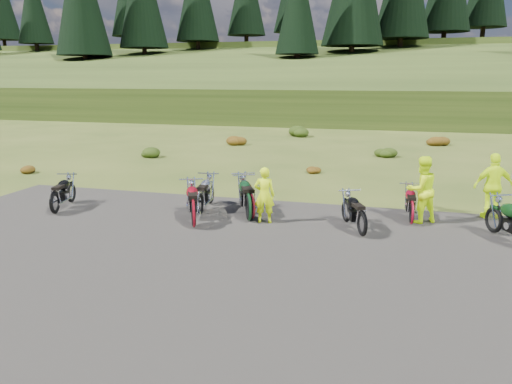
% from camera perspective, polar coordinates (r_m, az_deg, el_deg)
% --- Properties ---
extents(ground, '(300.00, 300.00, 0.00)m').
position_cam_1_polar(ground, '(12.64, 1.44, -5.61)').
color(ground, '#344617').
rests_on(ground, ground).
extents(gravel_pad, '(20.00, 12.00, 0.04)m').
position_cam_1_polar(gravel_pad, '(10.83, -1.15, -8.90)').
color(gravel_pad, black).
rests_on(gravel_pad, ground).
extents(hill_slope, '(300.00, 45.97, 9.37)m').
position_cam_1_polar(hill_slope, '(61.81, 12.90, 9.07)').
color(hill_slope, '#263712').
rests_on(hill_slope, ground).
extents(hill_plateau, '(300.00, 90.00, 9.17)m').
position_cam_1_polar(hill_plateau, '(121.71, 14.34, 10.86)').
color(hill_plateau, '#263712').
rests_on(hill_plateau, ground).
extents(conifer_13, '(5.72, 5.72, 15.00)m').
position_cam_1_polar(conifer_13, '(97.17, -24.16, 19.06)').
color(conifer_13, black).
rests_on(conifer_13, ground).
extents(conifer_14, '(5.28, 5.28, 14.00)m').
position_cam_1_polar(conifer_14, '(98.59, -19.00, 19.78)').
color(conifer_14, black).
rests_on(conifer_14, ground).
extents(conifer_21, '(5.28, 5.28, 14.00)m').
position_cam_1_polar(conifer_21, '(63.32, 4.80, 20.84)').
color(conifer_21, black).
rests_on(conifer_21, ground).
extents(shrub_0, '(0.77, 0.77, 0.45)m').
position_cam_1_polar(shrub_0, '(23.37, -24.42, 2.53)').
color(shrub_0, '#59250B').
rests_on(shrub_0, ground).
extents(shrub_1, '(1.03, 1.03, 0.61)m').
position_cam_1_polar(shrub_1, '(26.13, -12.07, 4.60)').
color(shrub_1, '#1E360D').
rests_on(shrub_1, ground).
extents(shrub_2, '(1.30, 1.30, 0.77)m').
position_cam_1_polar(shrub_2, '(29.87, -2.39, 6.07)').
color(shrub_2, '#59250B').
rests_on(shrub_2, ground).
extents(shrub_3, '(1.56, 1.56, 0.92)m').
position_cam_1_polar(shrub_3, '(34.27, 5.01, 7.08)').
color(shrub_3, '#1E360D').
rests_on(shrub_3, ground).
extents(shrub_4, '(0.77, 0.77, 0.45)m').
position_cam_1_polar(shrub_4, '(21.42, 6.39, 2.76)').
color(shrub_4, '#59250B').
rests_on(shrub_4, ground).
extents(shrub_5, '(1.03, 1.03, 0.61)m').
position_cam_1_polar(shrub_5, '(26.38, 14.51, 4.55)').
color(shrub_5, '#1E360D').
rests_on(shrub_5, ground).
extents(shrub_6, '(1.30, 1.30, 0.77)m').
position_cam_1_polar(shrub_6, '(31.73, 19.99, 5.72)').
color(shrub_6, '#59250B').
rests_on(shrub_6, ground).
extents(motorcycle_0, '(1.14, 2.08, 1.03)m').
position_cam_1_polar(motorcycle_0, '(16.14, -21.90, -2.40)').
color(motorcycle_0, black).
rests_on(motorcycle_0, ground).
extents(motorcycle_1, '(1.56, 2.27, 1.14)m').
position_cam_1_polar(motorcycle_1, '(13.77, -7.10, -4.12)').
color(motorcycle_1, maroon).
rests_on(motorcycle_1, ground).
extents(motorcycle_2, '(1.59, 2.35, 1.17)m').
position_cam_1_polar(motorcycle_2, '(14.27, -0.84, -3.40)').
color(motorcycle_2, black).
rests_on(motorcycle_2, ground).
extents(motorcycle_3, '(0.95, 2.16, 1.09)m').
position_cam_1_polar(motorcycle_3, '(14.85, -6.43, -2.82)').
color(motorcycle_3, silver).
rests_on(motorcycle_3, ground).
extents(motorcycle_4, '(1.60, 2.20, 1.11)m').
position_cam_1_polar(motorcycle_4, '(14.42, -0.51, -3.22)').
color(motorcycle_4, '#570E18').
rests_on(motorcycle_4, ground).
extents(motorcycle_5, '(1.36, 2.01, 1.01)m').
position_cam_1_polar(motorcycle_5, '(13.21, 11.96, -5.06)').
color(motorcycle_5, black).
rests_on(motorcycle_5, ground).
extents(motorcycle_6, '(0.72, 1.89, 0.97)m').
position_cam_1_polar(motorcycle_6, '(14.61, 17.28, -3.62)').
color(motorcycle_6, maroon).
rests_on(motorcycle_6, ground).
extents(person_middle, '(0.62, 0.45, 1.58)m').
position_cam_1_polar(person_middle, '(13.90, 0.96, -0.47)').
color(person_middle, '#CEF10C').
rests_on(person_middle, ground).
extents(person_right_a, '(1.15, 1.09, 1.88)m').
position_cam_1_polar(person_right_a, '(14.65, 18.38, 0.16)').
color(person_right_a, '#CEF10C').
rests_on(person_right_a, ground).
extents(person_right_b, '(1.19, 0.73, 1.90)m').
position_cam_1_polar(person_right_b, '(15.85, 25.48, 0.52)').
color(person_right_b, '#CEF10C').
rests_on(person_right_b, ground).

